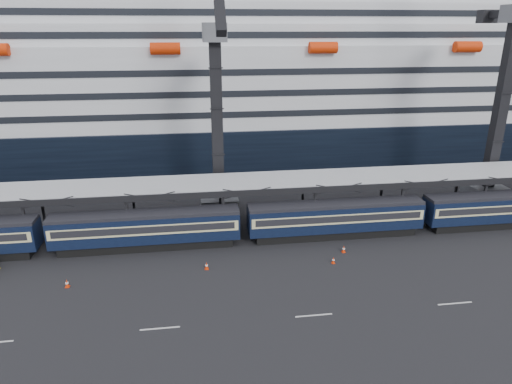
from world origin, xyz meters
The scene contains 10 objects.
ground centered at (0.00, 0.00, 0.00)m, with size 260.00×260.00×0.00m, color black.
train centered at (-4.65, 10.00, 2.20)m, with size 133.05×3.00×4.05m.
canopy centered at (0.00, 14.00, 5.25)m, with size 130.00×6.25×5.53m.
cruise_ship centered at (-1.08, 45.99, 12.34)m, with size 214.09×28.84×34.00m.
crane_dark_near centered at (-20.00, 18.59, 11.93)m, with size 4.50×17.75×35.08m.
crane_dark_mid centered at (15.00, 17.59, 13.36)m, with size 4.50×18.24×39.64m.
traffic_cone_a centered at (-34.40, 3.11, 0.38)m, with size 0.38×0.38×0.76m.
traffic_cone_b centered at (-22.14, 4.59, 0.37)m, with size 0.38×0.38×0.75m.
traffic_cone_c centered at (-8.23, 6.12, 0.37)m, with size 0.37×0.37×0.74m.
traffic_cone_d centered at (-9.95, 4.03, 0.33)m, with size 0.34×0.34×0.67m.
Camera 1 is at (-22.79, -33.71, 21.50)m, focal length 32.00 mm.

